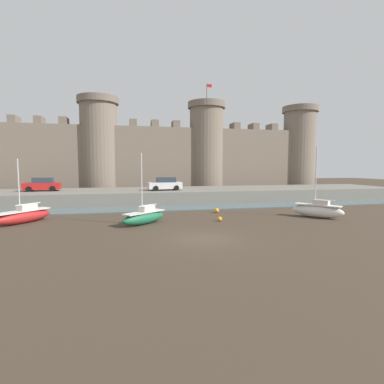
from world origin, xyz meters
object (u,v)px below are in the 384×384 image
object	(u,v)px
mooring_buoy_mid_mud	(217,210)
car_quay_east	(165,184)
sailboat_midflat_right	(144,217)
sailboat_foreground_left	(23,216)
sailboat_midflat_left	(317,210)
mooring_buoy_near_channel	(220,219)
car_quay_centre_west	(42,185)

from	to	relation	value
mooring_buoy_mid_mud	car_quay_east	distance (m)	10.63
sailboat_midflat_right	sailboat_foreground_left	world-z (taller)	sailboat_midflat_right
sailboat_foreground_left	car_quay_east	xyz separation A→B (m)	(12.67, 11.44, 1.65)
sailboat_midflat_left	sailboat_midflat_right	bearing A→B (deg)	179.02
sailboat_foreground_left	car_quay_east	distance (m)	17.15
mooring_buoy_near_channel	mooring_buoy_mid_mud	xyz separation A→B (m)	(1.06, 4.26, 0.04)
sailboat_midflat_left	sailboat_midflat_right	xyz separation A→B (m)	(-14.89, 0.25, -0.08)
sailboat_foreground_left	mooring_buoy_near_channel	world-z (taller)	sailboat_foreground_left
sailboat_midflat_right	car_quay_east	xyz separation A→B (m)	(3.43, 13.91, 1.65)
mooring_buoy_mid_mud	car_quay_centre_west	distance (m)	21.86
sailboat_midflat_left	car_quay_east	world-z (taller)	sailboat_midflat_left
sailboat_foreground_left	car_quay_east	size ratio (longest dim) A/B	1.20
sailboat_midflat_left	car_quay_east	size ratio (longest dim) A/B	1.47
car_quay_centre_west	car_quay_east	xyz separation A→B (m)	(14.60, -2.04, 0.00)
sailboat_midflat_left	mooring_buoy_near_channel	bearing A→B (deg)	179.09
sailboat_midflat_right	mooring_buoy_mid_mud	world-z (taller)	sailboat_midflat_right
sailboat_midflat_left	sailboat_foreground_left	xyz separation A→B (m)	(-24.12, 2.72, -0.07)
mooring_buoy_near_channel	sailboat_foreground_left	bearing A→B (deg)	170.41
car_quay_east	sailboat_midflat_right	bearing A→B (deg)	-103.85
mooring_buoy_near_channel	car_quay_centre_west	xyz separation A→B (m)	(-17.22, 16.07, 2.05)
mooring_buoy_mid_mud	car_quay_east	xyz separation A→B (m)	(-3.68, 9.77, 2.02)
sailboat_midflat_left	car_quay_centre_west	bearing A→B (deg)	148.12
sailboat_foreground_left	mooring_buoy_near_channel	bearing A→B (deg)	-9.59
car_quay_centre_west	car_quay_east	size ratio (longest dim) A/B	1.00
sailboat_midflat_right	car_quay_centre_west	world-z (taller)	sailboat_midflat_right
sailboat_midflat_right	car_quay_east	world-z (taller)	sailboat_midflat_right
sailboat_foreground_left	car_quay_east	world-z (taller)	sailboat_foreground_left
sailboat_midflat_right	car_quay_centre_west	size ratio (longest dim) A/B	1.30
mooring_buoy_near_channel	car_quay_east	size ratio (longest dim) A/B	0.09
sailboat_midflat_left	car_quay_east	bearing A→B (deg)	128.97
sailboat_midflat_left	sailboat_foreground_left	distance (m)	24.28
car_quay_centre_west	car_quay_east	bearing A→B (deg)	-7.97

